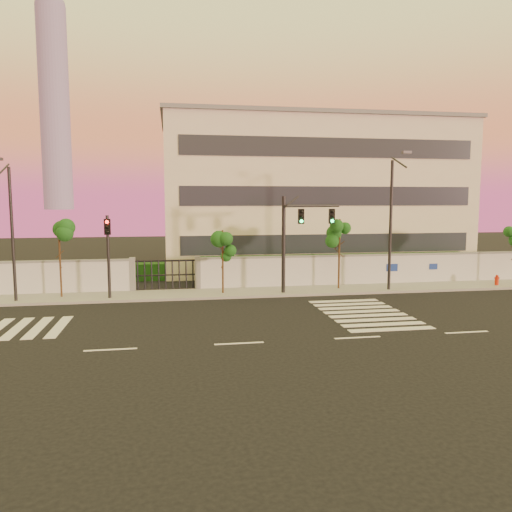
{
  "coord_description": "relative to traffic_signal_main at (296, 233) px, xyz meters",
  "views": [
    {
      "loc": [
        -2.62,
        -19.33,
        5.77
      ],
      "look_at": [
        1.71,
        6.0,
        2.84
      ],
      "focal_mm": 35.0,
      "sensor_mm": 36.0,
      "label": 1
    }
  ],
  "objects": [
    {
      "name": "streetlight_west",
      "position": [
        -15.99,
        -0.04,
        0.49
      ],
      "size": [
        0.47,
        1.89,
        7.87
      ],
      "color": "black",
      "rests_on": "ground"
    },
    {
      "name": "traffic_signal_main",
      "position": [
        0.0,
        0.0,
        0.0
      ],
      "size": [
        3.72,
        1.08,
        5.94
      ],
      "rotation": [
        0.0,
        0.0,
        0.26
      ],
      "color": "black",
      "rests_on": "ground"
    },
    {
      "name": "streetlight_east",
      "position": [
        5.99,
        -0.28,
        0.84
      ],
      "size": [
        0.51,
        2.05,
        8.51
      ],
      "color": "black",
      "rests_on": "ground"
    },
    {
      "name": "distant_skyscraper",
      "position": [
        -69.78,
        270.27,
        58.23
      ],
      "size": [
        16.0,
        16.0,
        118.0
      ],
      "color": "slate",
      "rests_on": "ground"
    },
    {
      "name": "traffic_signal_secondary",
      "position": [
        -10.93,
        0.08,
        -0.67
      ],
      "size": [
        0.38,
        0.35,
        4.87
      ],
      "rotation": [
        0.0,
        0.0,
        0.28
      ],
      "color": "black",
      "rests_on": "ground"
    },
    {
      "name": "street_tree_d",
      "position": [
        -4.34,
        0.55,
        -0.86
      ],
      "size": [
        1.4,
        1.11,
        3.93
      ],
      "color": "#382314",
      "rests_on": "ground"
    },
    {
      "name": "ground",
      "position": [
        -4.78,
        -9.73,
        -3.76
      ],
      "size": [
        120.0,
        120.0,
        0.0
      ],
      "primitive_type": "plane",
      "color": "black",
      "rests_on": "ground"
    },
    {
      "name": "hedge_row",
      "position": [
        -3.62,
        5.01,
        -2.94
      ],
      "size": [
        41.0,
        4.25,
        1.8
      ],
      "color": "#143710",
      "rests_on": "ground"
    },
    {
      "name": "street_tree_c",
      "position": [
        -13.7,
        0.89,
        -0.48
      ],
      "size": [
        1.3,
        1.03,
        4.45
      ],
      "color": "#382314",
      "rests_on": "ground"
    },
    {
      "name": "institutional_building",
      "position": [
        4.22,
        12.26,
        2.4
      ],
      "size": [
        24.4,
        12.4,
        12.25
      ],
      "color": "beige",
      "rests_on": "ground"
    },
    {
      "name": "street_tree_e",
      "position": [
        3.06,
        0.86,
        -0.42
      ],
      "size": [
        1.43,
        1.14,
        4.53
      ],
      "color": "#382314",
      "rests_on": "ground"
    },
    {
      "name": "sidewalk",
      "position": [
        -4.78,
        0.77,
        -3.68
      ],
      "size": [
        60.0,
        3.0,
        0.15
      ],
      "primitive_type": "cube",
      "color": "gray",
      "rests_on": "ground"
    },
    {
      "name": "road_markings",
      "position": [
        -6.36,
        -5.97,
        -3.75
      ],
      "size": [
        57.0,
        7.62,
        0.02
      ],
      "color": "silver",
      "rests_on": "ground"
    },
    {
      "name": "perimeter_wall",
      "position": [
        -4.68,
        2.27,
        -2.69
      ],
      "size": [
        60.0,
        0.36,
        2.2
      ],
      "color": "silver",
      "rests_on": "ground"
    },
    {
      "name": "fire_hydrant",
      "position": [
        13.69,
        0.19,
        -3.34
      ],
      "size": [
        0.33,
        0.31,
        0.83
      ],
      "rotation": [
        0.0,
        0.0,
        0.33
      ],
      "color": "#B5220C",
      "rests_on": "ground"
    }
  ]
}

